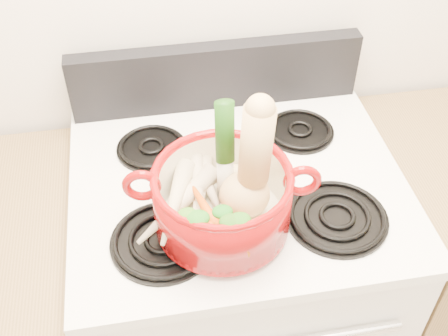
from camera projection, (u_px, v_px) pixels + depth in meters
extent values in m
cube|color=white|center=(235.00, 297.00, 1.65)|extent=(0.76, 0.65, 0.92)
cube|color=white|center=(237.00, 184.00, 1.33)|extent=(0.78, 0.67, 0.03)
cube|color=black|center=(216.00, 76.00, 1.47)|extent=(0.76, 0.05, 0.18)
cylinder|color=black|center=(163.00, 240.00, 1.17)|extent=(0.22, 0.22, 0.02)
cylinder|color=black|center=(337.00, 217.00, 1.22)|extent=(0.22, 0.22, 0.02)
cylinder|color=black|center=(152.00, 147.00, 1.39)|extent=(0.17, 0.17, 0.02)
cylinder|color=black|center=(300.00, 130.00, 1.43)|extent=(0.17, 0.17, 0.02)
cylinder|color=maroon|center=(222.00, 200.00, 1.15)|extent=(0.32, 0.32, 0.14)
torus|color=maroon|center=(142.00, 186.00, 1.11)|extent=(0.08, 0.03, 0.08)
torus|color=maroon|center=(302.00, 181.00, 1.12)|extent=(0.08, 0.03, 0.08)
cylinder|color=beige|center=(225.00, 153.00, 1.12)|extent=(0.04, 0.06, 0.26)
ellipsoid|color=tan|center=(234.00, 175.00, 1.23)|extent=(0.09, 0.07, 0.04)
cone|color=beige|center=(199.00, 196.00, 1.18)|extent=(0.10, 0.23, 0.06)
cone|color=beige|center=(177.00, 204.00, 1.15)|extent=(0.21, 0.18, 0.07)
cone|color=beige|center=(207.00, 182.00, 1.20)|extent=(0.08, 0.19, 0.06)
cone|color=beige|center=(175.00, 201.00, 1.14)|extent=(0.11, 0.21, 0.06)
cone|color=beige|center=(198.00, 179.00, 1.19)|extent=(0.06, 0.21, 0.06)
cone|color=#D9550A|center=(212.00, 227.00, 1.12)|extent=(0.08, 0.17, 0.05)
cone|color=#DD5A0B|center=(207.00, 227.00, 1.12)|extent=(0.12, 0.12, 0.04)
cone|color=#C04F09|center=(239.00, 219.00, 1.12)|extent=(0.06, 0.18, 0.05)
cone|color=red|center=(221.00, 218.00, 1.12)|extent=(0.13, 0.14, 0.05)
cone|color=#CF530A|center=(206.00, 210.00, 1.13)|extent=(0.07, 0.16, 0.04)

